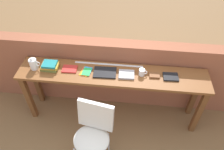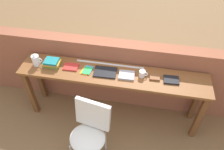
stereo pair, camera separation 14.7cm
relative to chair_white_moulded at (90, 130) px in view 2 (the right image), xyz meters
The scene contains 14 objects.
ground_plane 0.66m from the chair_white_moulded, 65.56° to the left, with size 40.00×40.00×0.00m, color brown.
brick_wall_back 1.02m from the chair_white_moulded, 80.68° to the left, with size 6.00×0.20×1.13m, color #935138.
sideboard 0.71m from the chair_white_moulded, 76.05° to the left, with size 2.50×0.44×0.88m.
chair_white_moulded is the anchor object (origin of this frame).
pitcher_white 1.17m from the chair_white_moulded, 143.42° to the left, with size 0.14×0.10×0.18m.
book_stack_leftmost 1.02m from the chair_white_moulded, 135.05° to the left, with size 0.23×0.17×0.10m.
magazine_cycling 0.87m from the chair_white_moulded, 120.96° to the left, with size 0.19×0.14×0.02m, color red.
pamphlet_pile_colourful 0.77m from the chair_white_moulded, 105.52° to the left, with size 0.16×0.19×0.01m.
book_open_centre 0.76m from the chair_white_moulded, 84.29° to the left, with size 0.29×0.21×0.02m, color black.
book_grey_hardcover 0.82m from the chair_white_moulded, 61.73° to the left, with size 0.20×0.17×0.03m, color #9E9EA3.
mug 0.96m from the chair_white_moulded, 51.24° to the left, with size 0.11×0.08×0.09m.
leather_journal_brown 1.04m from the chair_white_moulded, 43.69° to the left, with size 0.13×0.10×0.02m, color brown.
book_repair_rightmost 1.19m from the chair_white_moulded, 36.32° to the left, with size 0.19×0.15×0.02m, color black.
ruler_metal_back_edge 0.91m from the chair_white_moulded, 83.49° to the left, with size 0.93×0.03×0.00m, color silver.
Camera 2 is at (0.36, -1.71, 2.84)m, focal length 35.00 mm.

